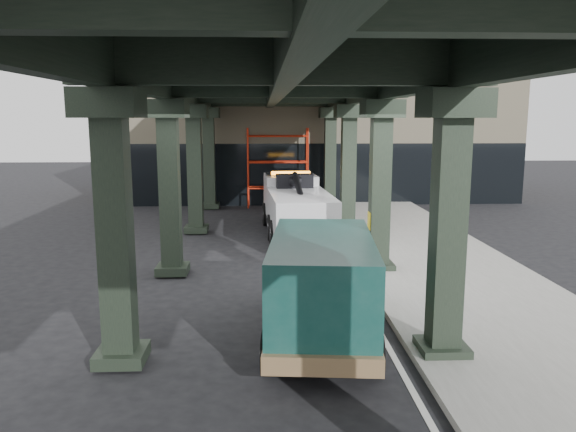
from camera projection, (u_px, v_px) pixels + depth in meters
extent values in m
plane|color=black|center=(293.00, 295.00, 14.48)|extent=(90.00, 90.00, 0.00)
cube|color=gray|center=(441.00, 269.00, 16.64)|extent=(5.00, 40.00, 0.15)
cube|color=silver|center=(347.00, 272.00, 16.53)|extent=(0.12, 38.00, 0.01)
cube|color=black|center=(448.00, 229.00, 10.23)|extent=(0.55, 0.55, 5.00)
cube|color=black|center=(454.00, 103.00, 9.84)|extent=(1.10, 1.10, 0.50)
cube|color=black|center=(442.00, 349.00, 10.63)|extent=(0.90, 0.90, 0.24)
cube|color=black|center=(380.00, 188.00, 16.14)|extent=(0.55, 0.55, 5.00)
cube|color=black|center=(382.00, 109.00, 15.75)|extent=(1.10, 1.10, 0.50)
cube|color=black|center=(378.00, 266.00, 16.54)|extent=(0.90, 0.90, 0.24)
cube|color=black|center=(348.00, 169.00, 22.04)|extent=(0.55, 0.55, 5.00)
cube|color=black|center=(349.00, 111.00, 21.65)|extent=(1.10, 1.10, 0.50)
cube|color=black|center=(347.00, 227.00, 22.44)|extent=(0.90, 0.90, 0.24)
cube|color=black|center=(330.00, 159.00, 27.94)|extent=(0.55, 0.55, 5.00)
cube|color=black|center=(331.00, 113.00, 27.55)|extent=(1.10, 1.10, 0.50)
cube|color=black|center=(329.00, 205.00, 28.34)|extent=(0.90, 0.90, 0.24)
cube|color=black|center=(115.00, 232.00, 9.96)|extent=(0.55, 0.55, 5.00)
cube|color=black|center=(108.00, 103.00, 9.57)|extent=(1.10, 1.10, 0.50)
cube|color=black|center=(122.00, 355.00, 10.36)|extent=(0.90, 0.90, 0.24)
cube|color=black|center=(170.00, 190.00, 15.87)|extent=(0.55, 0.55, 5.00)
cube|color=black|center=(167.00, 109.00, 15.48)|extent=(1.10, 1.10, 0.50)
cube|color=black|center=(173.00, 269.00, 16.27)|extent=(0.90, 0.90, 0.24)
cube|color=black|center=(195.00, 170.00, 21.77)|extent=(0.55, 0.55, 5.00)
cube|color=black|center=(193.00, 111.00, 21.38)|extent=(1.10, 1.10, 0.50)
cube|color=black|center=(197.00, 229.00, 22.17)|extent=(0.90, 0.90, 0.24)
cube|color=black|center=(209.00, 159.00, 27.67)|extent=(0.55, 0.55, 5.00)
cube|color=black|center=(208.00, 113.00, 27.28)|extent=(1.10, 1.10, 0.50)
cube|color=black|center=(210.00, 205.00, 28.07)|extent=(0.90, 0.90, 0.24)
cube|color=black|center=(383.00, 80.00, 15.61)|extent=(0.35, 32.00, 1.10)
cube|color=black|center=(166.00, 79.00, 15.34)|extent=(0.35, 32.00, 1.10)
cube|color=black|center=(275.00, 79.00, 15.47)|extent=(0.35, 32.00, 1.10)
cube|color=black|center=(275.00, 53.00, 15.35)|extent=(7.40, 32.00, 0.30)
cube|color=#C6B793|center=(308.00, 126.00, 33.56)|extent=(22.00, 10.00, 8.00)
cylinder|color=red|center=(248.00, 167.00, 28.73)|extent=(0.08, 0.08, 4.00)
cylinder|color=red|center=(248.00, 169.00, 27.94)|extent=(0.08, 0.08, 4.00)
cylinder|color=red|center=(307.00, 167.00, 28.87)|extent=(0.08, 0.08, 4.00)
cylinder|color=red|center=(308.00, 168.00, 28.08)|extent=(0.08, 0.08, 4.00)
cylinder|color=red|center=(278.00, 187.00, 28.97)|extent=(3.00, 0.08, 0.08)
cylinder|color=red|center=(277.00, 161.00, 28.75)|extent=(3.00, 0.08, 0.08)
cylinder|color=red|center=(277.00, 136.00, 28.52)|extent=(3.00, 0.08, 0.08)
cube|color=black|center=(297.00, 221.00, 21.29)|extent=(1.29, 6.69, 0.22)
cube|color=silver|center=(290.00, 194.00, 23.37)|extent=(2.21, 2.25, 1.60)
cube|color=silver|center=(288.00, 201.00, 24.36)|extent=(2.12, 0.75, 0.80)
cube|color=black|center=(290.00, 183.00, 23.51)|extent=(2.02, 1.27, 0.75)
cube|color=silver|center=(300.00, 211.00, 20.19)|extent=(2.39, 4.56, 1.24)
cube|color=orange|center=(291.00, 173.00, 23.04)|extent=(1.61, 0.34, 0.14)
cube|color=black|center=(295.00, 181.00, 21.77)|extent=(1.45, 0.62, 0.53)
cylinder|color=black|center=(300.00, 192.00, 20.25)|extent=(0.40, 3.11, 1.19)
cube|color=black|center=(309.00, 249.00, 18.13)|extent=(0.34, 1.26, 0.16)
cube|color=black|center=(312.00, 255.00, 17.52)|extent=(1.43, 0.31, 0.16)
cylinder|color=black|center=(267.00, 214.00, 23.68)|extent=(0.37, 0.99, 0.98)
cylinder|color=silver|center=(267.00, 214.00, 23.68)|extent=(0.38, 0.56, 0.54)
cylinder|color=black|center=(312.00, 213.00, 23.89)|extent=(0.37, 0.99, 0.98)
cylinder|color=silver|center=(312.00, 213.00, 23.89)|extent=(0.38, 0.56, 0.54)
cylinder|color=black|center=(272.00, 227.00, 20.82)|extent=(0.37, 0.99, 0.98)
cylinder|color=silver|center=(272.00, 227.00, 20.82)|extent=(0.38, 0.56, 0.54)
cylinder|color=black|center=(324.00, 226.00, 21.02)|extent=(0.37, 0.99, 0.98)
cylinder|color=silver|center=(324.00, 226.00, 21.02)|extent=(0.38, 0.56, 0.54)
cylinder|color=black|center=(275.00, 234.00, 19.69)|extent=(0.37, 0.99, 0.98)
cylinder|color=silver|center=(275.00, 234.00, 19.69)|extent=(0.38, 0.56, 0.54)
cylinder|color=black|center=(329.00, 233.00, 19.89)|extent=(0.37, 0.99, 0.98)
cylinder|color=silver|center=(329.00, 233.00, 19.89)|extent=(0.38, 0.56, 0.54)
cube|color=#12403A|center=(321.00, 267.00, 13.74)|extent=(2.01, 1.21, 0.84)
cube|color=#12403A|center=(322.00, 283.00, 11.14)|extent=(2.37, 4.39, 1.83)
cube|color=olive|center=(321.00, 313.00, 11.64)|extent=(2.51, 5.42, 0.33)
cube|color=black|center=(321.00, 241.00, 13.24)|extent=(1.86, 0.58, 0.78)
cube|color=black|center=(322.00, 257.00, 11.33)|extent=(2.32, 3.55, 0.52)
cube|color=silver|center=(321.00, 276.00, 14.29)|extent=(1.88, 0.29, 0.28)
cylinder|color=black|center=(283.00, 287.00, 13.83)|extent=(0.34, 0.81, 0.79)
cylinder|color=silver|center=(283.00, 287.00, 13.83)|extent=(0.34, 0.46, 0.43)
cylinder|color=black|center=(359.00, 288.00, 13.73)|extent=(0.34, 0.81, 0.79)
cylinder|color=silver|center=(359.00, 288.00, 13.73)|extent=(0.34, 0.46, 0.43)
cylinder|color=black|center=(269.00, 352.00, 9.95)|extent=(0.34, 0.81, 0.79)
cylinder|color=silver|center=(269.00, 352.00, 9.95)|extent=(0.34, 0.46, 0.43)
cylinder|color=black|center=(375.00, 355.00, 9.86)|extent=(0.34, 0.81, 0.79)
cylinder|color=silver|center=(375.00, 355.00, 9.86)|extent=(0.34, 0.46, 0.43)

